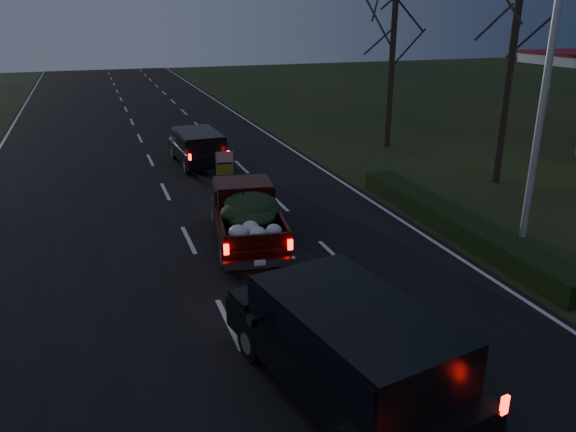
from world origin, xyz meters
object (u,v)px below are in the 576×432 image
object	(u,v)px
pickup_truck	(247,212)
rear_suv	(350,340)
light_pole	(552,46)
lead_suv	(198,144)

from	to	relation	value
pickup_truck	rear_suv	bearing A→B (deg)	-83.36
light_pole	pickup_truck	size ratio (longest dim) A/B	1.90
lead_suv	rear_suv	xyz separation A→B (m)	(-0.54, -16.53, 0.20)
lead_suv	pickup_truck	bearing A→B (deg)	-94.53
pickup_truck	lead_suv	size ratio (longest dim) A/B	1.12
light_pole	rear_suv	distance (m)	10.48
pickup_truck	rear_suv	xyz separation A→B (m)	(-0.21, -7.35, 0.21)
pickup_truck	rear_suv	world-z (taller)	pickup_truck
light_pole	pickup_truck	world-z (taller)	light_pole
rear_suv	pickup_truck	bearing A→B (deg)	77.58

